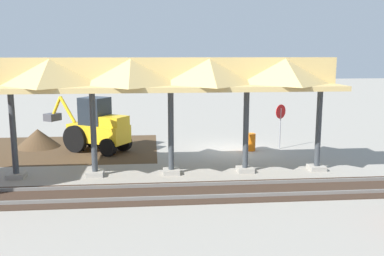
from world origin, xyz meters
The scene contains 8 objects.
ground_plane centered at (0.00, 0.00, 0.00)m, with size 120.00×120.00×0.00m, color gray.
dirt_work_zone centered at (8.69, -1.02, 0.00)m, with size 9.44×7.00×0.01m, color #4C3823.
platform_canopy centered at (3.40, 4.24, 4.15)m, with size 13.98×3.20×4.90m.
rail_tracks centered at (0.00, 6.81, 0.03)m, with size 60.00×2.58×0.15m.
stop_sign centered at (-2.61, -0.03, 1.73)m, with size 0.65×0.45×2.39m.
backhoe centered at (7.08, -0.42, 1.27)m, with size 4.88×3.69×2.82m.
dirt_mound centered at (10.41, -1.70, 0.00)m, with size 4.71×4.71×2.00m, color #4C3823.
traffic_barrel centered at (-0.94, 0.22, 0.45)m, with size 0.56×0.56×0.90m, color orange.
Camera 1 is at (4.18, 21.83, 5.10)m, focal length 40.00 mm.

